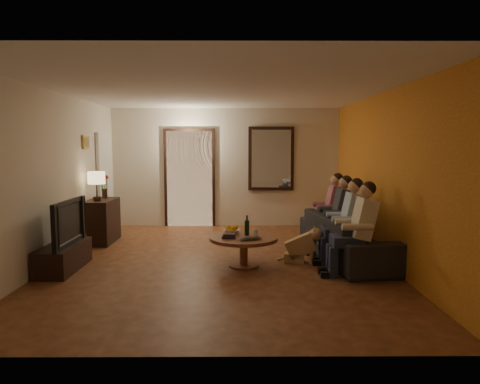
{
  "coord_description": "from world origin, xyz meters",
  "views": [
    {
      "loc": [
        0.26,
        -6.45,
        1.78
      ],
      "look_at": [
        0.3,
        0.3,
        1.05
      ],
      "focal_mm": 32.0,
      "sensor_mm": 36.0,
      "label": 1
    }
  ],
  "objects_px": {
    "dresser": "(102,221)",
    "table_lamp": "(97,186)",
    "person_d": "(330,212)",
    "laptop": "(251,240)",
    "coffee_table": "(244,251)",
    "tv": "(62,222)",
    "person_b": "(348,225)",
    "tv_stand": "(63,257)",
    "sofa": "(349,237)",
    "wine_bottle": "(247,225)",
    "person_c": "(338,218)",
    "person_a": "(359,233)",
    "bowl": "(232,231)",
    "dog": "(301,245)"
  },
  "relations": [
    {
      "from": "table_lamp",
      "to": "coffee_table",
      "type": "distance_m",
      "value": 3.07
    },
    {
      "from": "laptop",
      "to": "table_lamp",
      "type": "bearing_deg",
      "value": 127.66
    },
    {
      "from": "person_d",
      "to": "laptop",
      "type": "bearing_deg",
      "value": -132.29
    },
    {
      "from": "bowl",
      "to": "dog",
      "type": "bearing_deg",
      "value": -0.77
    },
    {
      "from": "tv",
      "to": "coffee_table",
      "type": "distance_m",
      "value": 2.65
    },
    {
      "from": "person_b",
      "to": "tv",
      "type": "bearing_deg",
      "value": -175.99
    },
    {
      "from": "person_b",
      "to": "person_d",
      "type": "xyz_separation_m",
      "value": [
        0.0,
        1.2,
        0.0
      ]
    },
    {
      "from": "table_lamp",
      "to": "person_c",
      "type": "xyz_separation_m",
      "value": [
        4.17,
        -0.67,
        -0.47
      ]
    },
    {
      "from": "tv",
      "to": "person_d",
      "type": "distance_m",
      "value": 4.43
    },
    {
      "from": "tv",
      "to": "person_c",
      "type": "distance_m",
      "value": 4.26
    },
    {
      "from": "table_lamp",
      "to": "laptop",
      "type": "xyz_separation_m",
      "value": [
        2.7,
        -1.68,
        -0.6
      ]
    },
    {
      "from": "person_b",
      "to": "coffee_table",
      "type": "bearing_deg",
      "value": -175.25
    },
    {
      "from": "bowl",
      "to": "laptop",
      "type": "relative_size",
      "value": 0.79
    },
    {
      "from": "table_lamp",
      "to": "person_a",
      "type": "distance_m",
      "value": 4.59
    },
    {
      "from": "coffee_table",
      "to": "tv",
      "type": "bearing_deg",
      "value": -176.44
    },
    {
      "from": "person_a",
      "to": "coffee_table",
      "type": "height_order",
      "value": "person_a"
    },
    {
      "from": "table_lamp",
      "to": "person_a",
      "type": "bearing_deg",
      "value": -24.12
    },
    {
      "from": "dresser",
      "to": "table_lamp",
      "type": "xyz_separation_m",
      "value": [
        0.0,
        -0.22,
        0.67
      ]
    },
    {
      "from": "table_lamp",
      "to": "laptop",
      "type": "relative_size",
      "value": 1.64
    },
    {
      "from": "tv_stand",
      "to": "dresser",
      "type": "bearing_deg",
      "value": 90.0
    },
    {
      "from": "person_b",
      "to": "dog",
      "type": "bearing_deg",
      "value": 173.7
    },
    {
      "from": "table_lamp",
      "to": "coffee_table",
      "type": "xyz_separation_m",
      "value": [
        2.6,
        -1.4,
        -0.84
      ]
    },
    {
      "from": "sofa",
      "to": "dog",
      "type": "xyz_separation_m",
      "value": [
        -0.79,
        -0.22,
        -0.07
      ]
    },
    {
      "from": "sofa",
      "to": "laptop",
      "type": "bearing_deg",
      "value": 107.16
    },
    {
      "from": "person_c",
      "to": "tv_stand",
      "type": "bearing_deg",
      "value": -167.92
    },
    {
      "from": "table_lamp",
      "to": "person_d",
      "type": "xyz_separation_m",
      "value": [
        4.17,
        -0.07,
        -0.47
      ]
    },
    {
      "from": "sofa",
      "to": "person_b",
      "type": "bearing_deg",
      "value": 154.32
    },
    {
      "from": "person_d",
      "to": "wine_bottle",
      "type": "bearing_deg",
      "value": -140.92
    },
    {
      "from": "table_lamp",
      "to": "person_d",
      "type": "distance_m",
      "value": 4.19
    },
    {
      "from": "tv",
      "to": "bowl",
      "type": "relative_size",
      "value": 4.35
    },
    {
      "from": "table_lamp",
      "to": "dog",
      "type": "relative_size",
      "value": 0.96
    },
    {
      "from": "person_c",
      "to": "person_d",
      "type": "height_order",
      "value": "same"
    },
    {
      "from": "person_a",
      "to": "laptop",
      "type": "distance_m",
      "value": 1.48
    },
    {
      "from": "laptop",
      "to": "person_c",
      "type": "bearing_deg",
      "value": 14.05
    },
    {
      "from": "person_a",
      "to": "wine_bottle",
      "type": "distance_m",
      "value": 1.62
    },
    {
      "from": "sofa",
      "to": "person_b",
      "type": "xyz_separation_m",
      "value": [
        -0.1,
        -0.3,
        0.25
      ]
    },
    {
      "from": "coffee_table",
      "to": "sofa",
      "type": "bearing_deg",
      "value": 14.48
    },
    {
      "from": "tv_stand",
      "to": "person_d",
      "type": "xyz_separation_m",
      "value": [
        4.17,
        1.49,
        0.42
      ]
    },
    {
      "from": "tv",
      "to": "dog",
      "type": "height_order",
      "value": "tv"
    },
    {
      "from": "sofa",
      "to": "coffee_table",
      "type": "xyz_separation_m",
      "value": [
        -1.66,
        -0.43,
        -0.12
      ]
    },
    {
      "from": "tv_stand",
      "to": "laptop",
      "type": "distance_m",
      "value": 2.72
    },
    {
      "from": "wine_bottle",
      "to": "person_b",
      "type": "bearing_deg",
      "value": 1.13
    },
    {
      "from": "table_lamp",
      "to": "tv_stand",
      "type": "bearing_deg",
      "value": -90.0
    },
    {
      "from": "table_lamp",
      "to": "wine_bottle",
      "type": "height_order",
      "value": "table_lamp"
    },
    {
      "from": "table_lamp",
      "to": "bowl",
      "type": "bearing_deg",
      "value": -25.89
    },
    {
      "from": "person_c",
      "to": "wine_bottle",
      "type": "distance_m",
      "value": 1.64
    },
    {
      "from": "person_d",
      "to": "laptop",
      "type": "distance_m",
      "value": 2.18
    },
    {
      "from": "person_d",
      "to": "tv_stand",
      "type": "bearing_deg",
      "value": -160.3
    },
    {
      "from": "table_lamp",
      "to": "sofa",
      "type": "xyz_separation_m",
      "value": [
        4.27,
        -0.97,
        -0.72
      ]
    },
    {
      "from": "laptop",
      "to": "wine_bottle",
      "type": "bearing_deg",
      "value": 76.96
    }
  ]
}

